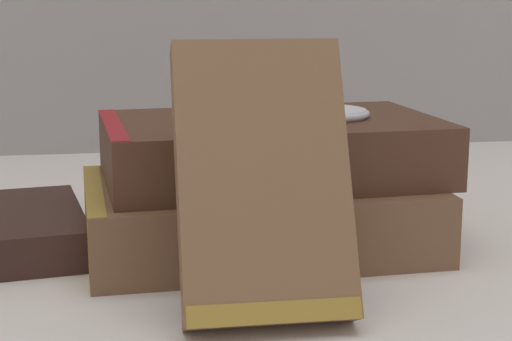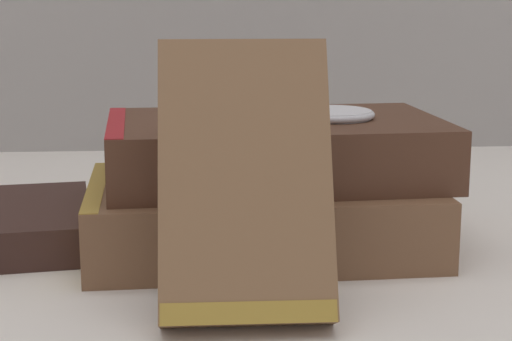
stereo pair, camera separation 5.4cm
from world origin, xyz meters
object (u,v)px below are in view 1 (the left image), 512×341
(pocket_watch, at_px, (328,113))
(reading_glasses, at_px, (208,203))
(book_flat_bottom, at_px, (250,215))
(book_leaning_front, at_px, (263,190))
(book_flat_top, at_px, (264,149))

(pocket_watch, relative_size, reading_glasses, 0.62)
(book_flat_bottom, distance_m, book_leaning_front, 0.14)
(book_flat_bottom, bearing_deg, book_leaning_front, -98.22)
(book_flat_bottom, relative_size, book_leaning_front, 1.61)
(book_flat_bottom, xyz_separation_m, book_leaning_front, (-0.01, -0.13, 0.05))
(pocket_watch, height_order, reading_glasses, pocket_watch)
(reading_glasses, bearing_deg, book_flat_bottom, -60.69)
(book_flat_bottom, xyz_separation_m, pocket_watch, (0.06, 0.01, 0.07))
(book_flat_top, xyz_separation_m, book_leaning_front, (-0.02, -0.14, 0.00))
(pocket_watch, bearing_deg, book_flat_top, -178.19)
(book_flat_top, distance_m, pocket_watch, 0.05)
(book_leaning_front, distance_m, reading_glasses, 0.27)
(book_leaning_front, distance_m, pocket_watch, 0.16)
(pocket_watch, bearing_deg, reading_glasses, 122.49)
(book_leaning_front, xyz_separation_m, reading_glasses, (-0.01, 0.26, -0.07))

